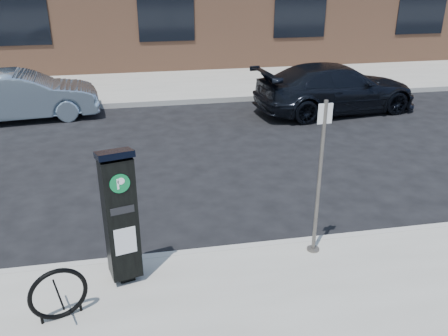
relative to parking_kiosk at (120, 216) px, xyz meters
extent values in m
plane|color=black|center=(1.56, 0.47, -1.08)|extent=(120.00, 120.00, 0.00)
cube|color=gray|center=(1.56, 14.47, -1.01)|extent=(60.00, 12.00, 0.15)
cube|color=#9E9B93|center=(1.56, 0.45, -1.01)|extent=(60.00, 0.12, 0.16)
cube|color=#9E9B93|center=(1.56, 8.49, -1.01)|extent=(60.00, 0.12, 0.16)
cube|color=black|center=(0.00, 0.00, -0.89)|extent=(0.23, 0.23, 0.09)
cube|color=black|center=(0.00, 0.00, -0.03)|extent=(0.45, 0.41, 1.61)
cube|color=black|center=(0.00, 0.00, 0.81)|extent=(0.49, 0.46, 0.15)
cylinder|color=#085D2C|center=(0.04, -0.16, 0.51)|extent=(0.23, 0.07, 0.24)
cube|color=white|center=(0.04, -0.16, 0.51)|extent=(0.08, 0.03, 0.13)
cube|color=silver|center=(0.04, -0.16, -0.27)|extent=(0.26, 0.07, 0.36)
cube|color=black|center=(0.04, -0.16, 0.16)|extent=(0.28, 0.08, 0.09)
cylinder|color=#514E47|center=(2.63, 0.17, -0.92)|extent=(0.18, 0.18, 0.03)
cylinder|color=#514E47|center=(2.63, 0.17, 0.17)|extent=(0.05, 0.05, 2.21)
cube|color=silver|center=(2.63, 0.17, 1.10)|extent=(0.19, 0.03, 0.26)
torus|color=black|center=(-0.74, -0.61, -0.61)|extent=(0.65, 0.27, 0.67)
cylinder|color=black|center=(-0.94, -0.68, -0.87)|extent=(0.03, 0.03, 0.13)
cylinder|color=black|center=(-0.53, -0.54, -0.87)|extent=(0.03, 0.03, 0.13)
imported|color=#899EAE|center=(-2.69, 7.87, -0.44)|extent=(4.03, 1.77, 1.29)
imported|color=black|center=(5.81, 6.98, -0.41)|extent=(4.82, 2.44, 1.34)
camera|label=1|loc=(0.30, -5.23, 2.87)|focal=38.00mm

